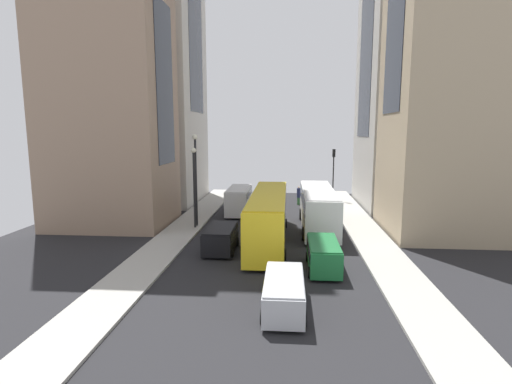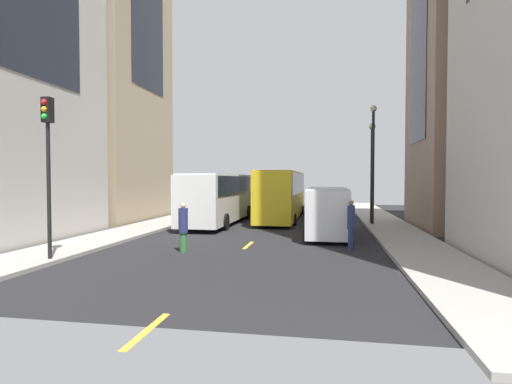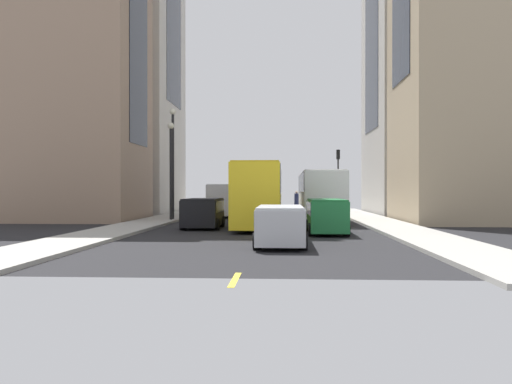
{
  "view_description": "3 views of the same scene",
  "coord_description": "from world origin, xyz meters",
  "views": [
    {
      "loc": [
        -1.16,
        30.65,
        8.13
      ],
      "look_at": [
        1.65,
        -4.18,
        2.67
      ],
      "focal_mm": 28.02,
      "sensor_mm": 36.0,
      "label": 1
    },
    {
      "loc": [
        3.51,
        -28.4,
        3.02
      ],
      "look_at": [
        -1.42,
        -0.41,
        2.12
      ],
      "focal_mm": 28.15,
      "sensor_mm": 36.0,
      "label": 2
    },
    {
      "loc": [
        -1.16,
        33.2,
        2.17
      ],
      "look_at": [
        0.81,
        -3.67,
        2.0
      ],
      "focal_mm": 35.89,
      "sensor_mm": 36.0,
      "label": 3
    }
  ],
  "objects": [
    {
      "name": "streetlamp_far",
      "position": [
        6.45,
        -1.67,
        4.77
      ],
      "size": [
        0.44,
        0.44,
        7.62
      ],
      "color": "black",
      "rests_on": "ground"
    },
    {
      "name": "car_silver_0",
      "position": [
        -1.05,
        13.42,
        0.9
      ],
      "size": [
        1.95,
        4.61,
        1.53
      ],
      "color": "#B7BABF",
      "rests_on": "ground"
    },
    {
      "name": "streetcar_yellow",
      "position": [
        0.22,
        2.17,
        2.12
      ],
      "size": [
        2.7,
        13.64,
        3.59
      ],
      "color": "yellow",
      "rests_on": "ground"
    },
    {
      "name": "pedestrian_walking_far",
      "position": [
        -2.35,
        -12.6,
        1.08
      ],
      "size": [
        0.39,
        0.39,
        2.05
      ],
      "rotation": [
        0.0,
        0.0,
        5.02
      ],
      "color": "#336B38",
      "rests_on": "ground"
    },
    {
      "name": "traffic_light_near_corner",
      "position": [
        -6.35,
        -15.51,
        4.19
      ],
      "size": [
        0.32,
        0.44,
        5.8
      ],
      "color": "black",
      "rests_on": "ground"
    },
    {
      "name": "sidewalk_west",
      "position": [
        -7.38,
        0.0,
        0.07
      ],
      "size": [
        2.87,
        44.0,
        0.15
      ],
      "primitive_type": "cube",
      "color": "#9E9B93",
      "rests_on": "ground"
    },
    {
      "name": "lane_stripe_4",
      "position": [
        0.0,
        21.0,
        0.01
      ],
      "size": [
        0.16,
        2.0,
        0.01
      ],
      "primitive_type": "cube",
      "color": "yellow",
      "rests_on": "ground"
    },
    {
      "name": "pedestrian_crossing_near",
      "position": [
        4.55,
        -10.85,
        1.14
      ],
      "size": [
        0.32,
        0.32,
        2.13
      ],
      "rotation": [
        0.0,
        0.0,
        2.31
      ],
      "color": "navy",
      "rests_on": "ground"
    },
    {
      "name": "delivery_van_white",
      "position": [
        3.56,
        -7.28,
        1.51
      ],
      "size": [
        2.25,
        5.72,
        2.58
      ],
      "color": "white",
      "rests_on": "ground"
    },
    {
      "name": "sidewalk_east",
      "position": [
        7.38,
        0.0,
        0.07
      ],
      "size": [
        2.87,
        44.0,
        0.15
      ],
      "primitive_type": "cube",
      "color": "#9E9B93",
      "rests_on": "ground"
    },
    {
      "name": "streetlamp_near",
      "position": [
        6.45,
        -1.04,
        4.21
      ],
      "size": [
        0.44,
        0.44,
        6.57
      ],
      "color": "black",
      "rests_on": "ground"
    },
    {
      "name": "ground_plane",
      "position": [
        0.0,
        0.0,
        0.0
      ],
      "size": [
        41.63,
        41.63,
        0.0
      ],
      "primitive_type": "plane",
      "color": "black"
    },
    {
      "name": "car_black_1",
      "position": [
        3.31,
        4.84,
        0.99
      ],
      "size": [
        2.09,
        4.06,
        1.68
      ],
      "color": "black",
      "rests_on": "ground"
    },
    {
      "name": "lane_stripe_2",
      "position": [
        0.0,
        0.0,
        0.01
      ],
      "size": [
        0.16,
        2.0,
        0.01
      ],
      "primitive_type": "cube",
      "color": "yellow",
      "rests_on": "ground"
    },
    {
      "name": "building_east_1",
      "position": [
        13.79,
        -2.25,
        11.82
      ],
      "size": [
        9.64,
        7.94,
        23.65
      ],
      "color": "#937760",
      "rests_on": "ground"
    },
    {
      "name": "lane_stripe_0",
      "position": [
        0.0,
        -21.0,
        0.01
      ],
      "size": [
        0.16,
        2.0,
        0.01
      ],
      "primitive_type": "cube",
      "color": "yellow",
      "rests_on": "ground"
    },
    {
      "name": "car_green_2",
      "position": [
        -3.28,
        7.95,
        1.0
      ],
      "size": [
        1.91,
        4.38,
        1.7
      ],
      "color": "#1E7238",
      "rests_on": "ground"
    },
    {
      "name": "lane_stripe_1",
      "position": [
        0.0,
        -10.5,
        0.01
      ],
      "size": [
        0.16,
        2.0,
        0.01
      ],
      "primitive_type": "cube",
      "color": "yellow",
      "rests_on": "ground"
    },
    {
      "name": "city_bus_white",
      "position": [
        -3.66,
        -1.88,
        2.01
      ],
      "size": [
        2.8,
        11.27,
        3.35
      ],
      "color": "silver",
      "rests_on": "ground"
    },
    {
      "name": "lane_stripe_3",
      "position": [
        0.0,
        10.5,
        0.01
      ],
      "size": [
        0.16,
        2.0,
        0.01
      ],
      "primitive_type": "cube",
      "color": "yellow",
      "rests_on": "ground"
    }
  ]
}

